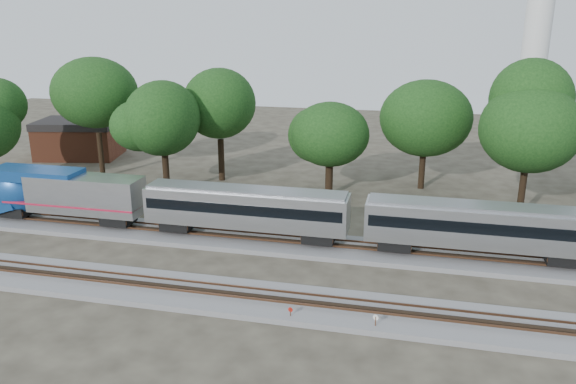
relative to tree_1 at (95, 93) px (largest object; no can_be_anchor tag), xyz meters
The scene contains 13 objects.
ground 35.96m from the tree_1, 39.23° to the right, with size 160.00×160.00×0.00m, color #383328.
track_far 32.60m from the tree_1, 30.62° to the right, with size 160.00×5.00×0.73m.
track_near 38.46m from the tree_1, 44.01° to the right, with size 160.00×5.00×0.73m.
switch_stand_red 41.57m from the tree_1, 43.20° to the right, with size 0.31×0.10×0.98m.
switch_stand_white 45.47m from the tree_1, 38.50° to the right, with size 0.35×0.16×1.15m.
switch_lever 45.92m from the tree_1, 38.39° to the right, with size 0.50×0.30×0.30m, color #512D19.
brick_building 14.16m from the tree_1, 134.40° to the left, with size 11.82×9.39×5.07m.
tree_1 is the anchor object (origin of this frame).
tree_2 11.62m from the tree_1, 23.80° to the right, with size 8.43×8.43×11.89m.
tree_3 14.61m from the tree_1, ahead, with size 9.17×9.17×12.94m.
tree_4 27.90m from the tree_1, ahead, with size 6.78×6.78×9.55m.
tree_5 37.61m from the tree_1, ahead, with size 8.03×8.03×11.33m.
tree_6 46.74m from the tree_1, ahead, with size 8.84×8.84×12.46m.
Camera 1 is at (9.74, -36.51, 18.39)m, focal length 35.00 mm.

